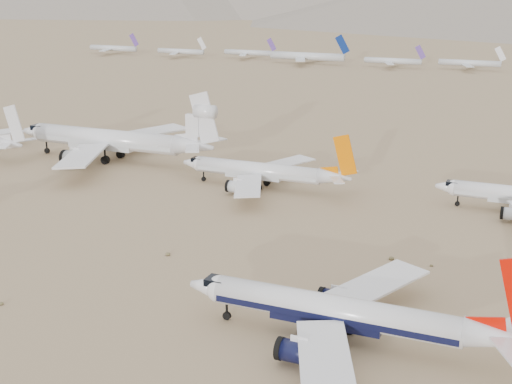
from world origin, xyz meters
TOP-DOWN VIEW (x-y plane):
  - ground at (0.00, 0.00)m, footprint 7000.00×7000.00m
  - main_airliner at (10.52, -5.18)m, footprint 48.45×47.32m
  - row2_orange_tail at (-30.98, 63.37)m, footprint 43.64×42.69m
  - row2_white_trijet at (-80.44, 72.30)m, footprint 61.97×60.56m
  - distant_storage_row at (-15.63, 336.86)m, footprint 521.81×60.78m

SIDE VIEW (x-z plane):
  - ground at x=0.00m, z-range 0.00..0.00m
  - row2_orange_tail at x=-30.98m, z-range -3.42..12.15m
  - distant_storage_row at x=-15.63m, z-range -3.79..12.58m
  - main_airliner at x=10.52m, z-range -3.85..13.25m
  - row2_white_trijet at x=-80.44m, z-range -4.62..17.34m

